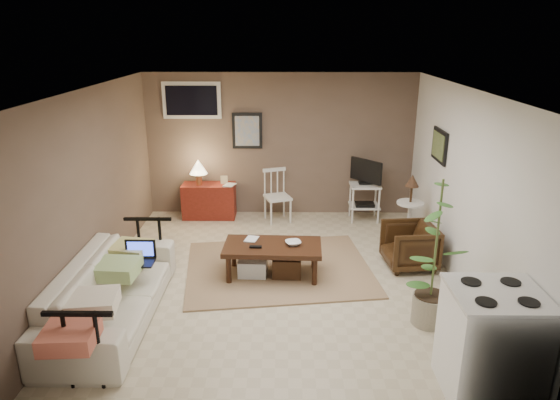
{
  "coord_description": "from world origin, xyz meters",
  "views": [
    {
      "loc": [
        0.1,
        -5.75,
        3.02
      ],
      "look_at": [
        0.02,
        0.35,
        0.95
      ],
      "focal_mm": 32.0,
      "sensor_mm": 36.0,
      "label": 1
    }
  ],
  "objects_px": {
    "side_table": "(411,201)",
    "potted_plant": "(436,249)",
    "tv_stand": "(365,189)",
    "armchair": "(410,244)",
    "red_console": "(208,198)",
    "sofa": "(110,282)",
    "stove": "(491,343)",
    "coffee_table": "(272,258)",
    "spindle_chair": "(277,197)"
  },
  "relations": [
    {
      "from": "armchair",
      "to": "potted_plant",
      "type": "xyz_separation_m",
      "value": [
        -0.1,
        -1.38,
        0.55
      ]
    },
    {
      "from": "red_console",
      "to": "tv_stand",
      "type": "height_order",
      "value": "tv_stand"
    },
    {
      "from": "armchair",
      "to": "potted_plant",
      "type": "height_order",
      "value": "potted_plant"
    },
    {
      "from": "coffee_table",
      "to": "side_table",
      "type": "relative_size",
      "value": 1.19
    },
    {
      "from": "potted_plant",
      "to": "spindle_chair",
      "type": "bearing_deg",
      "value": 118.67
    },
    {
      "from": "tv_stand",
      "to": "armchair",
      "type": "distance_m",
      "value": 1.81
    },
    {
      "from": "side_table",
      "to": "stove",
      "type": "bearing_deg",
      "value": -91.34
    },
    {
      "from": "spindle_chair",
      "to": "stove",
      "type": "relative_size",
      "value": 0.87
    },
    {
      "from": "tv_stand",
      "to": "armchair",
      "type": "xyz_separation_m",
      "value": [
        0.34,
        -1.76,
        -0.22
      ]
    },
    {
      "from": "red_console",
      "to": "spindle_chair",
      "type": "relative_size",
      "value": 1.17
    },
    {
      "from": "tv_stand",
      "to": "stove",
      "type": "distance_m",
      "value": 4.25
    },
    {
      "from": "red_console",
      "to": "side_table",
      "type": "height_order",
      "value": "side_table"
    },
    {
      "from": "armchair",
      "to": "potted_plant",
      "type": "relative_size",
      "value": 0.4
    },
    {
      "from": "armchair",
      "to": "stove",
      "type": "relative_size",
      "value": 0.66
    },
    {
      "from": "red_console",
      "to": "stove",
      "type": "height_order",
      "value": "red_console"
    },
    {
      "from": "sofa",
      "to": "armchair",
      "type": "bearing_deg",
      "value": -69.3
    },
    {
      "from": "red_console",
      "to": "tv_stand",
      "type": "bearing_deg",
      "value": -2.05
    },
    {
      "from": "coffee_table",
      "to": "spindle_chair",
      "type": "height_order",
      "value": "spindle_chair"
    },
    {
      "from": "sofa",
      "to": "potted_plant",
      "type": "bearing_deg",
      "value": -90.68
    },
    {
      "from": "red_console",
      "to": "stove",
      "type": "xyz_separation_m",
      "value": [
        3.07,
        -4.32,
        0.14
      ]
    },
    {
      "from": "coffee_table",
      "to": "red_console",
      "type": "distance_m",
      "value": 2.45
    },
    {
      "from": "red_console",
      "to": "side_table",
      "type": "relative_size",
      "value": 0.96
    },
    {
      "from": "armchair",
      "to": "sofa",
      "type": "bearing_deg",
      "value": -75.43
    },
    {
      "from": "side_table",
      "to": "potted_plant",
      "type": "distance_m",
      "value": 2.23
    },
    {
      "from": "side_table",
      "to": "armchair",
      "type": "height_order",
      "value": "side_table"
    },
    {
      "from": "tv_stand",
      "to": "potted_plant",
      "type": "bearing_deg",
      "value": -85.55
    },
    {
      "from": "coffee_table",
      "to": "sofa",
      "type": "bearing_deg",
      "value": -149.1
    },
    {
      "from": "tv_stand",
      "to": "side_table",
      "type": "bearing_deg",
      "value": -60.94
    },
    {
      "from": "coffee_table",
      "to": "red_console",
      "type": "height_order",
      "value": "red_console"
    },
    {
      "from": "sofa",
      "to": "armchair",
      "type": "relative_size",
      "value": 3.5
    },
    {
      "from": "tv_stand",
      "to": "coffee_table",
      "type": "bearing_deg",
      "value": -125.71
    },
    {
      "from": "tv_stand",
      "to": "potted_plant",
      "type": "relative_size",
      "value": 0.63
    },
    {
      "from": "coffee_table",
      "to": "armchair",
      "type": "relative_size",
      "value": 1.92
    },
    {
      "from": "red_console",
      "to": "potted_plant",
      "type": "bearing_deg",
      "value": -48.41
    },
    {
      "from": "spindle_chair",
      "to": "side_table",
      "type": "bearing_deg",
      "value": -24.55
    },
    {
      "from": "red_console",
      "to": "side_table",
      "type": "xyz_separation_m",
      "value": [
        3.15,
        -1.03,
        0.3
      ]
    },
    {
      "from": "tv_stand",
      "to": "stove",
      "type": "height_order",
      "value": "tv_stand"
    },
    {
      "from": "sofa",
      "to": "tv_stand",
      "type": "relative_size",
      "value": 2.21
    },
    {
      "from": "coffee_table",
      "to": "spindle_chair",
      "type": "relative_size",
      "value": 1.45
    },
    {
      "from": "coffee_table",
      "to": "tv_stand",
      "type": "xyz_separation_m",
      "value": [
        1.49,
        2.07,
        0.29
      ]
    },
    {
      "from": "coffee_table",
      "to": "spindle_chair",
      "type": "bearing_deg",
      "value": 89.02
    },
    {
      "from": "red_console",
      "to": "potted_plant",
      "type": "height_order",
      "value": "potted_plant"
    },
    {
      "from": "tv_stand",
      "to": "potted_plant",
      "type": "distance_m",
      "value": 3.17
    },
    {
      "from": "red_console",
      "to": "armchair",
      "type": "distance_m",
      "value": 3.5
    },
    {
      "from": "potted_plant",
      "to": "stove",
      "type": "height_order",
      "value": "potted_plant"
    },
    {
      "from": "spindle_chair",
      "to": "side_table",
      "type": "height_order",
      "value": "side_table"
    },
    {
      "from": "red_console",
      "to": "tv_stand",
      "type": "distance_m",
      "value": 2.64
    },
    {
      "from": "side_table",
      "to": "coffee_table",
      "type": "bearing_deg",
      "value": -150.6
    },
    {
      "from": "tv_stand",
      "to": "stove",
      "type": "xyz_separation_m",
      "value": [
        0.44,
        -4.23,
        -0.06
      ]
    },
    {
      "from": "stove",
      "to": "armchair",
      "type": "bearing_deg",
      "value": 92.36
    }
  ]
}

